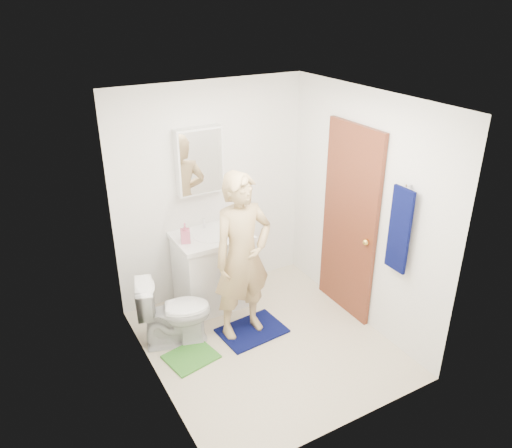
{
  "coord_description": "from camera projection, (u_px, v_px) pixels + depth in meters",
  "views": [
    {
      "loc": [
        -2.05,
        -3.43,
        3.19
      ],
      "look_at": [
        0.02,
        0.25,
        1.21
      ],
      "focal_mm": 35.0,
      "sensor_mm": 36.0,
      "label": 1
    }
  ],
  "objects": [
    {
      "name": "floor",
      "position": [
        267.0,
        344.0,
        4.98
      ],
      "size": [
        2.2,
        2.4,
        0.02
      ],
      "primitive_type": "cube",
      "color": "beige",
      "rests_on": "ground"
    },
    {
      "name": "ceiling",
      "position": [
        269.0,
        99.0,
        3.95
      ],
      "size": [
        2.2,
        2.4,
        0.02
      ],
      "primitive_type": "cube",
      "color": "white",
      "rests_on": "ground"
    },
    {
      "name": "wall_back",
      "position": [
        211.0,
        192.0,
        5.42
      ],
      "size": [
        2.2,
        0.02,
        2.4
      ],
      "primitive_type": "cube",
      "color": "white",
      "rests_on": "ground"
    },
    {
      "name": "wall_front",
      "position": [
        355.0,
        302.0,
        3.51
      ],
      "size": [
        2.2,
        0.02,
        2.4
      ],
      "primitive_type": "cube",
      "color": "white",
      "rests_on": "ground"
    },
    {
      "name": "wall_left",
      "position": [
        148.0,
        266.0,
        3.97
      ],
      "size": [
        0.02,
        2.4,
        2.4
      ],
      "primitive_type": "cube",
      "color": "white",
      "rests_on": "ground"
    },
    {
      "name": "wall_right",
      "position": [
        364.0,
        211.0,
        4.96
      ],
      "size": [
        0.02,
        2.4,
        2.4
      ],
      "primitive_type": "cube",
      "color": "white",
      "rests_on": "ground"
    },
    {
      "name": "vanity_cabinet",
      "position": [
        213.0,
        271.0,
        5.46
      ],
      "size": [
        0.75,
        0.55,
        0.8
      ],
      "primitive_type": "cube",
      "color": "white",
      "rests_on": "floor"
    },
    {
      "name": "countertop",
      "position": [
        211.0,
        237.0,
        5.28
      ],
      "size": [
        0.79,
        0.59,
        0.05
      ],
      "primitive_type": "cube",
      "color": "white",
      "rests_on": "vanity_cabinet"
    },
    {
      "name": "sink_basin",
      "position": [
        211.0,
        235.0,
        5.27
      ],
      "size": [
        0.4,
        0.4,
        0.03
      ],
      "primitive_type": "cylinder",
      "color": "white",
      "rests_on": "countertop"
    },
    {
      "name": "faucet",
      "position": [
        204.0,
        223.0,
        5.38
      ],
      "size": [
        0.03,
        0.03,
        0.12
      ],
      "primitive_type": "cylinder",
      "color": "silver",
      "rests_on": "countertop"
    },
    {
      "name": "medicine_cabinet",
      "position": [
        199.0,
        161.0,
        5.13
      ],
      "size": [
        0.5,
        0.12,
        0.7
      ],
      "primitive_type": "cube",
      "color": "white",
      "rests_on": "wall_back"
    },
    {
      "name": "mirror_panel",
      "position": [
        202.0,
        163.0,
        5.08
      ],
      "size": [
        0.46,
        0.01,
        0.66
      ],
      "primitive_type": "cube",
      "color": "white",
      "rests_on": "wall_back"
    },
    {
      "name": "door",
      "position": [
        349.0,
        222.0,
        5.13
      ],
      "size": [
        0.05,
        0.8,
        2.05
      ],
      "primitive_type": "cube",
      "color": "brown",
      "rests_on": "ground"
    },
    {
      "name": "door_knob",
      "position": [
        366.0,
        242.0,
        4.89
      ],
      "size": [
        0.07,
        0.07,
        0.07
      ],
      "primitive_type": "sphere",
      "color": "gold",
      "rests_on": "door"
    },
    {
      "name": "towel",
      "position": [
        399.0,
        230.0,
        4.45
      ],
      "size": [
        0.03,
        0.24,
        0.8
      ],
      "primitive_type": "cube",
      "color": "#070C41",
      "rests_on": "wall_right"
    },
    {
      "name": "towel_hook",
      "position": [
        409.0,
        185.0,
        4.29
      ],
      "size": [
        0.06,
        0.02,
        0.02
      ],
      "primitive_type": "cylinder",
      "rotation": [
        0.0,
        1.57,
        0.0
      ],
      "color": "silver",
      "rests_on": "wall_right"
    },
    {
      "name": "toilet",
      "position": [
        175.0,
        311.0,
        4.85
      ],
      "size": [
        0.79,
        0.58,
        0.71
      ],
      "primitive_type": "imported",
      "rotation": [
        0.0,
        0.0,
        1.28
      ],
      "color": "white",
      "rests_on": "floor"
    },
    {
      "name": "bath_mat",
      "position": [
        252.0,
        331.0,
        5.14
      ],
      "size": [
        0.68,
        0.51,
        0.02
      ],
      "primitive_type": "cube",
      "rotation": [
        0.0,
        0.0,
        0.08
      ],
      "color": "#070C41",
      "rests_on": "floor"
    },
    {
      "name": "green_rug",
      "position": [
        191.0,
        357.0,
        4.77
      ],
      "size": [
        0.52,
        0.46,
        0.02
      ],
      "primitive_type": "cube",
      "rotation": [
        0.0,
        0.0,
        0.19
      ],
      "color": "#3D892D",
      "rests_on": "floor"
    },
    {
      "name": "soap_dispenser",
      "position": [
        185.0,
        233.0,
        5.07
      ],
      "size": [
        0.12,
        0.12,
        0.21
      ],
      "primitive_type": "imported",
      "rotation": [
        0.0,
        0.0,
        -0.31
      ],
      "color": "#D1617F",
      "rests_on": "countertop"
    },
    {
      "name": "toothbrush_cup",
      "position": [
        230.0,
        220.0,
        5.48
      ],
      "size": [
        0.15,
        0.15,
        0.1
      ],
      "primitive_type": "imported",
      "rotation": [
        0.0,
        0.0,
        0.28
      ],
      "color": "#753A7F",
      "rests_on": "countertop"
    },
    {
      "name": "man",
      "position": [
        242.0,
        257.0,
        4.78
      ],
      "size": [
        0.64,
        0.44,
        1.7
      ],
      "primitive_type": "imported",
      "rotation": [
        0.0,
        0.0,
        0.06
      ],
      "color": "tan",
      "rests_on": "bath_mat"
    }
  ]
}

